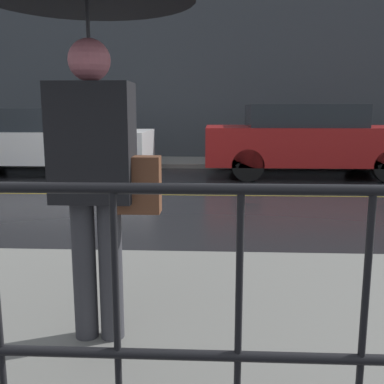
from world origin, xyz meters
TOP-DOWN VIEW (x-y plane):
  - ground_plane at (0.00, 0.00)m, footprint 80.00×80.00m
  - sidewalk_far at (0.00, 4.16)m, footprint 28.00×1.75m
  - lane_marking at (0.00, 0.00)m, footprint 25.20×0.12m
  - building_storefront at (0.00, 5.19)m, footprint 28.00×0.30m
  - pedestrian at (1.49, -4.86)m, footprint 1.09×1.09m
  - car_white at (-1.68, 2.31)m, footprint 4.74×1.86m
  - car_red at (4.06, 2.31)m, footprint 4.29×1.94m

SIDE VIEW (x-z plane):
  - ground_plane at x=0.00m, z-range 0.00..0.00m
  - lane_marking at x=0.00m, z-range 0.00..0.01m
  - sidewalk_far at x=0.00m, z-range 0.00..0.10m
  - car_white at x=-1.68m, z-range 0.03..1.41m
  - car_red at x=4.06m, z-range 0.02..1.49m
  - pedestrian at x=1.49m, z-range 0.73..2.77m
  - building_storefront at x=0.00m, z-range 0.00..4.81m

